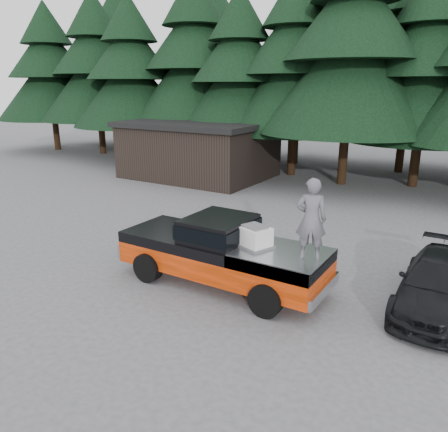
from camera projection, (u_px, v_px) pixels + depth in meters
The scene contains 8 objects.
ground at pixel (216, 282), 12.30m from camera, with size 120.00×120.00×0.00m, color #505052.
pickup_truck at pixel (222, 261), 12.04m from camera, with size 6.00×2.04×1.33m, color #E93D0E, non-canonical shape.
truck_cab at pixel (219, 228), 11.82m from camera, with size 1.66×1.90×0.59m, color black.
air_compressor at pixel (255, 238), 11.18m from camera, with size 0.75×0.62×0.52m, color silver.
man_on_bed at pixel (311, 219), 10.22m from camera, with size 0.72×0.47×1.98m, color #57565E.
parked_car at pixel (440, 284), 10.71m from camera, with size 1.82×4.47×1.30m, color black.
utility_building at pixel (199, 149), 26.13m from camera, with size 8.40×6.40×3.30m.
treeline at pixel (393, 40), 23.83m from camera, with size 60.15×16.05×17.50m.
Camera 1 is at (6.15, -9.41, 5.33)m, focal length 35.00 mm.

